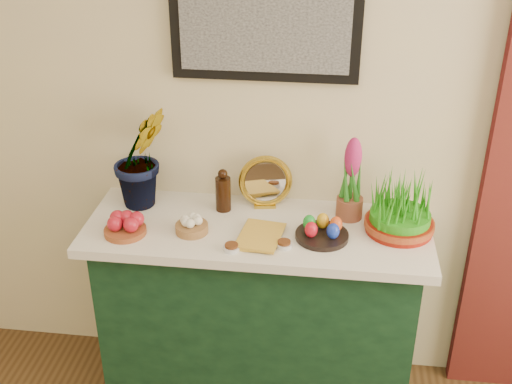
# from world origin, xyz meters

# --- Properties ---
(sideboard) EXTENTS (1.30, 0.45, 0.85)m
(sideboard) POSITION_xyz_m (-0.10, 2.00, 0.42)
(sideboard) COLOR #163D21
(sideboard) RESTS_ON ground
(tablecloth) EXTENTS (1.40, 0.55, 0.04)m
(tablecloth) POSITION_xyz_m (-0.10, 2.00, 0.87)
(tablecloth) COLOR silver
(tablecloth) RESTS_ON sideboard
(hyacinth_green) EXTENTS (0.38, 0.37, 0.58)m
(hyacinth_green) POSITION_xyz_m (-0.60, 2.13, 1.18)
(hyacinth_green) COLOR #2A7F21
(hyacinth_green) RESTS_ON tablecloth
(apple_bowl) EXTENTS (0.20, 0.20, 0.08)m
(apple_bowl) POSITION_xyz_m (-0.61, 1.88, 0.93)
(apple_bowl) COLOR brown
(apple_bowl) RESTS_ON tablecloth
(garlic_basket) EXTENTS (0.14, 0.14, 0.07)m
(garlic_basket) POSITION_xyz_m (-0.35, 1.92, 0.92)
(garlic_basket) COLOR olive
(garlic_basket) RESTS_ON tablecloth
(vinegar_cruet) EXTENTS (0.06, 0.06, 0.19)m
(vinegar_cruet) POSITION_xyz_m (-0.26, 2.12, 0.97)
(vinegar_cruet) COLOR black
(vinegar_cruet) RESTS_ON tablecloth
(mirror) EXTENTS (0.23, 0.09, 0.23)m
(mirror) POSITION_xyz_m (-0.09, 2.18, 1.00)
(mirror) COLOR gold
(mirror) RESTS_ON tablecloth
(book) EXTENTS (0.18, 0.24, 0.03)m
(book) POSITION_xyz_m (-0.16, 1.91, 0.90)
(book) COLOR gold
(book) RESTS_ON tablecloth
(spice_dish_left) EXTENTS (0.06, 0.06, 0.03)m
(spice_dish_left) POSITION_xyz_m (-0.17, 1.81, 0.90)
(spice_dish_left) COLOR silver
(spice_dish_left) RESTS_ON tablecloth
(spice_dish_right) EXTENTS (0.06, 0.06, 0.03)m
(spice_dish_right) POSITION_xyz_m (0.02, 1.86, 0.90)
(spice_dish_right) COLOR silver
(spice_dish_right) RESTS_ON tablecloth
(egg_plate) EXTENTS (0.26, 0.26, 0.09)m
(egg_plate) POSITION_xyz_m (0.17, 1.94, 0.92)
(egg_plate) COLOR black
(egg_plate) RESTS_ON tablecloth
(hyacinth_pink) EXTENTS (0.11, 0.11, 0.36)m
(hyacinth_pink) POSITION_xyz_m (0.27, 2.12, 1.05)
(hyacinth_pink) COLOR brown
(hyacinth_pink) RESTS_ON tablecloth
(wheatgrass_sabzeh) EXTENTS (0.28, 0.28, 0.23)m
(wheatgrass_sabzeh) POSITION_xyz_m (0.47, 2.03, 0.99)
(wheatgrass_sabzeh) COLOR maroon
(wheatgrass_sabzeh) RESTS_ON tablecloth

